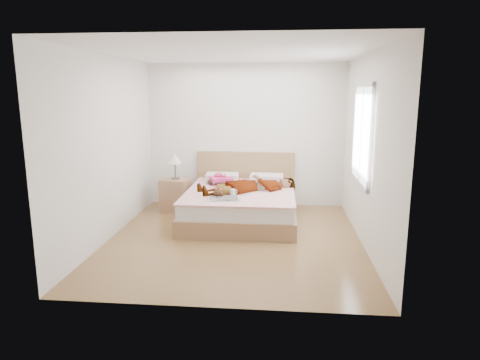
{
  "coord_description": "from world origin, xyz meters",
  "views": [
    {
      "loc": [
        0.63,
        -5.83,
        2.09
      ],
      "look_at": [
        0.0,
        0.85,
        0.7
      ],
      "focal_mm": 32.0,
      "sensor_mm": 36.0,
      "label": 1
    }
  ],
  "objects_px": {
    "bed": "(241,203)",
    "towel": "(221,179)",
    "woman": "(250,183)",
    "magazine": "(224,199)",
    "coffee_mug": "(233,192)",
    "plush_toy": "(218,192)",
    "phone": "(223,174)",
    "nightstand": "(176,192)"
  },
  "relations": [
    {
      "from": "bed",
      "to": "towel",
      "type": "distance_m",
      "value": 0.62
    },
    {
      "from": "woman",
      "to": "magazine",
      "type": "relative_size",
      "value": 3.17
    },
    {
      "from": "bed",
      "to": "magazine",
      "type": "xyz_separation_m",
      "value": [
        -0.2,
        -0.71,
        0.24
      ]
    },
    {
      "from": "bed",
      "to": "coffee_mug",
      "type": "bearing_deg",
      "value": -101.46
    },
    {
      "from": "plush_toy",
      "to": "coffee_mug",
      "type": "bearing_deg",
      "value": 30.94
    },
    {
      "from": "phone",
      "to": "coffee_mug",
      "type": "xyz_separation_m",
      "value": [
        0.26,
        -0.78,
        -0.14
      ]
    },
    {
      "from": "phone",
      "to": "towel",
      "type": "bearing_deg",
      "value": 121.91
    },
    {
      "from": "magazine",
      "to": "nightstand",
      "type": "xyz_separation_m",
      "value": [
        -1.0,
        1.09,
        -0.18
      ]
    },
    {
      "from": "phone",
      "to": "nightstand",
      "type": "distance_m",
      "value": 0.92
    },
    {
      "from": "towel",
      "to": "coffee_mug",
      "type": "distance_m",
      "value": 0.86
    },
    {
      "from": "woman",
      "to": "towel",
      "type": "distance_m",
      "value": 0.68
    },
    {
      "from": "phone",
      "to": "plush_toy",
      "type": "distance_m",
      "value": 0.92
    },
    {
      "from": "bed",
      "to": "towel",
      "type": "bearing_deg",
      "value": 136.06
    },
    {
      "from": "phone",
      "to": "magazine",
      "type": "height_order",
      "value": "phone"
    },
    {
      "from": "towel",
      "to": "magazine",
      "type": "relative_size",
      "value": 0.84
    },
    {
      "from": "phone",
      "to": "bed",
      "type": "xyz_separation_m",
      "value": [
        0.35,
        -0.35,
        -0.42
      ]
    },
    {
      "from": "plush_toy",
      "to": "phone",
      "type": "bearing_deg",
      "value": 93.4
    },
    {
      "from": "towel",
      "to": "coffee_mug",
      "type": "relative_size",
      "value": 3.47
    },
    {
      "from": "woman",
      "to": "bed",
      "type": "relative_size",
      "value": 0.81
    },
    {
      "from": "woman",
      "to": "nightstand",
      "type": "height_order",
      "value": "nightstand"
    },
    {
      "from": "coffee_mug",
      "to": "plush_toy",
      "type": "height_order",
      "value": "plush_toy"
    },
    {
      "from": "coffee_mug",
      "to": "plush_toy",
      "type": "bearing_deg",
      "value": -149.06
    },
    {
      "from": "woman",
      "to": "phone",
      "type": "xyz_separation_m",
      "value": [
        -0.5,
        0.4,
        0.07
      ]
    },
    {
      "from": "bed",
      "to": "coffee_mug",
      "type": "distance_m",
      "value": 0.53
    },
    {
      "from": "coffee_mug",
      "to": "bed",
      "type": "bearing_deg",
      "value": 78.54
    },
    {
      "from": "nightstand",
      "to": "towel",
      "type": "bearing_deg",
      "value": -0.54
    },
    {
      "from": "magazine",
      "to": "woman",
      "type": "bearing_deg",
      "value": 62.6
    },
    {
      "from": "towel",
      "to": "magazine",
      "type": "height_order",
      "value": "towel"
    },
    {
      "from": "woman",
      "to": "towel",
      "type": "xyz_separation_m",
      "value": [
        -0.53,
        0.42,
        -0.04
      ]
    },
    {
      "from": "magazine",
      "to": "nightstand",
      "type": "bearing_deg",
      "value": 132.53
    },
    {
      "from": "towel",
      "to": "nightstand",
      "type": "bearing_deg",
      "value": 179.46
    },
    {
      "from": "nightstand",
      "to": "plush_toy",
      "type": "bearing_deg",
      "value": -46.2
    },
    {
      "from": "magazine",
      "to": "coffee_mug",
      "type": "relative_size",
      "value": 4.12
    },
    {
      "from": "magazine",
      "to": "nightstand",
      "type": "distance_m",
      "value": 1.49
    },
    {
      "from": "bed",
      "to": "nightstand",
      "type": "relative_size",
      "value": 2.03
    },
    {
      "from": "coffee_mug",
      "to": "plush_toy",
      "type": "xyz_separation_m",
      "value": [
        -0.21,
        -0.13,
        0.02
      ]
    },
    {
      "from": "magazine",
      "to": "coffee_mug",
      "type": "distance_m",
      "value": 0.3
    },
    {
      "from": "towel",
      "to": "magazine",
      "type": "bearing_deg",
      "value": -80.18
    },
    {
      "from": "woman",
      "to": "plush_toy",
      "type": "xyz_separation_m",
      "value": [
        -0.45,
        -0.51,
        -0.05
      ]
    },
    {
      "from": "woman",
      "to": "coffee_mug",
      "type": "bearing_deg",
      "value": -58.0
    },
    {
      "from": "towel",
      "to": "nightstand",
      "type": "distance_m",
      "value": 0.85
    },
    {
      "from": "phone",
      "to": "magazine",
      "type": "bearing_deg",
      "value": -108.08
    }
  ]
}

